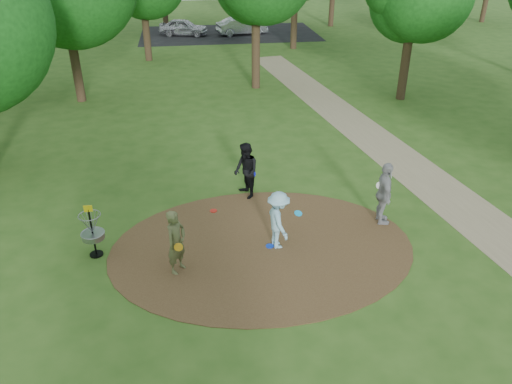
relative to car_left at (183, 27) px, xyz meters
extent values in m
plane|color=#2D5119|center=(1.61, -29.72, -0.64)|extent=(100.00, 100.00, 0.00)
cylinder|color=#47301C|center=(1.61, -29.72, -0.63)|extent=(8.40, 8.40, 0.02)
cube|color=#8C7A5B|center=(8.11, -27.72, -0.63)|extent=(7.55, 39.89, 0.01)
cube|color=black|center=(3.61, 0.28, -0.63)|extent=(14.00, 8.00, 0.01)
imported|color=brown|center=(-0.69, -30.43, 0.24)|extent=(0.72, 0.77, 1.76)
cylinder|color=orange|center=(-0.63, -30.73, 0.29)|extent=(0.22, 0.04, 0.22)
imported|color=#8EC2D4|center=(2.04, -29.72, 0.20)|extent=(0.79, 1.17, 1.68)
cylinder|color=#0DA3E7|center=(2.60, -29.67, 0.34)|extent=(0.30, 0.30, 0.08)
imported|color=black|center=(1.54, -26.75, 0.28)|extent=(0.92, 1.06, 1.84)
cylinder|color=#0C11CD|center=(1.74, -26.79, 0.18)|extent=(0.22, 0.08, 0.22)
imported|color=#949497|center=(5.32, -28.94, 0.34)|extent=(0.65, 1.20, 1.95)
cylinder|color=white|center=(5.16, -28.89, 0.61)|extent=(0.23, 0.10, 0.22)
cylinder|color=#0B32CB|center=(1.82, -29.73, -0.61)|extent=(0.22, 0.22, 0.02)
cylinder|color=red|center=(0.41, -27.59, -0.61)|extent=(0.22, 0.22, 0.02)
imported|color=#A9AAB1|center=(0.00, 0.00, 0.00)|extent=(4.00, 2.36, 1.28)
imported|color=#A9AAB0|center=(4.59, -0.31, 0.02)|extent=(4.17, 2.14, 1.31)
cylinder|color=black|center=(-2.89, -29.42, 0.04)|extent=(0.05, 0.05, 1.35)
cylinder|color=black|center=(-2.89, -29.42, -0.62)|extent=(0.36, 0.36, 0.04)
cylinder|color=gray|center=(-2.89, -29.42, -0.02)|extent=(0.60, 0.60, 0.16)
torus|color=gray|center=(-2.89, -29.42, 0.06)|extent=(0.63, 0.63, 0.03)
torus|color=gray|center=(-2.89, -29.42, 0.61)|extent=(0.58, 0.58, 0.02)
cube|color=yellow|center=(-2.89, -29.42, 0.81)|extent=(0.22, 0.02, 0.18)
cylinder|color=#332316|center=(-5.39, -15.72, 1.26)|extent=(0.44, 0.44, 3.80)
cylinder|color=#332316|center=(3.61, -14.72, 1.45)|extent=(0.44, 0.44, 4.18)
cylinder|color=#332316|center=(10.61, -17.72, 1.17)|extent=(0.44, 0.44, 3.61)
cylinder|color=#332316|center=(-2.39, -7.72, 1.07)|extent=(0.44, 0.44, 3.42)
cylinder|color=#332316|center=(7.61, -5.72, 1.55)|extent=(0.44, 0.44, 4.37)
camera|label=1|loc=(-0.21, -40.98, 7.31)|focal=35.00mm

